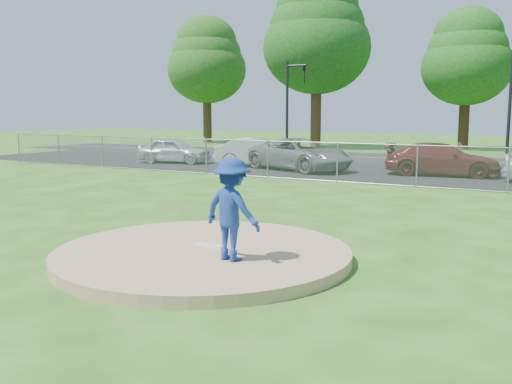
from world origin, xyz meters
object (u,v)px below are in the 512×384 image
traffic_cone (299,165)px  parked_car_gray (300,154)px  tree_far_left (207,60)px  parked_car_silver (174,150)px  tree_left (317,34)px  traffic_signal_left (291,100)px  parked_car_white (259,152)px  parked_car_darkred (442,159)px  tree_center (467,56)px  pitcher (232,209)px

traffic_cone → parked_car_gray: 1.12m
tree_far_left → parked_car_silver: tree_far_left is taller
tree_left → tree_far_left: bearing=169.7°
tree_far_left → parked_car_gray: (16.89, -17.62, -6.32)m
tree_far_left → traffic_signal_left: bearing=-39.7°
parked_car_silver → parked_car_white: 4.81m
tree_left → traffic_signal_left: 10.48m
traffic_signal_left → parked_car_gray: (3.65, -6.62, -2.62)m
parked_car_white → parked_car_darkred: parked_car_white is taller
tree_far_left → tree_center: tree_far_left is taller
parked_car_silver → parked_car_darkred: size_ratio=0.82×
tree_far_left → parked_car_silver: 20.91m
traffic_cone → traffic_signal_left: bearing=118.0°
parked_car_gray → parked_car_darkred: 6.21m
tree_left → parked_car_white: size_ratio=2.95×
traffic_cone → parked_car_white: bearing=151.4°
tree_far_left → tree_left: tree_left is taller
tree_far_left → parked_car_gray: tree_far_left is taller
tree_left → pitcher: size_ratio=7.26×
tree_left → parked_car_silver: 17.26m
parked_car_gray → pitcher: bearing=-138.1°
tree_far_left → parked_car_silver: (9.60, -17.44, -6.40)m
parked_car_darkred → parked_car_silver: bearing=85.1°
tree_center → parked_car_darkred: 18.79m
pitcher → parked_car_gray: (-5.98, 15.78, -0.32)m
tree_far_left → pitcher: bearing=-55.6°
parked_car_darkred → tree_left: bearing=31.4°
tree_far_left → traffic_signal_left: 17.60m
traffic_cone → parked_car_silver: (-7.68, 1.14, 0.33)m
tree_far_left → pitcher: (22.87, -33.40, -6.00)m
traffic_signal_left → parked_car_white: traffic_signal_left is taller
traffic_cone → parked_car_gray: (-0.39, 0.97, 0.40)m
parked_car_silver → traffic_signal_left: bearing=-41.4°
traffic_cone → tree_left: bearing=110.7°
traffic_signal_left → parked_car_gray: size_ratio=1.07×
parked_car_silver → tree_center: bearing=-43.6°
tree_center → traffic_cone: (-3.72, -19.58, -6.14)m
parked_car_white → tree_far_left: bearing=20.6°
parked_car_darkred → parked_car_white: bearing=83.9°
parked_car_white → parked_car_silver: bearing=75.5°
tree_left → parked_car_white: 17.13m
tree_far_left → parked_car_white: bearing=-49.8°
tree_center → traffic_signal_left: size_ratio=1.76×
tree_center → parked_car_white: size_ratio=2.32×
tree_left → parked_car_white: bearing=-77.3°
tree_far_left → pitcher: tree_far_left is taller
tree_left → traffic_signal_left: size_ratio=2.24×
traffic_signal_left → parked_car_white: size_ratio=1.32×
traffic_signal_left → parked_car_white: bearing=-79.1°
tree_far_left → tree_left: (11.00, -2.00, 1.18)m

